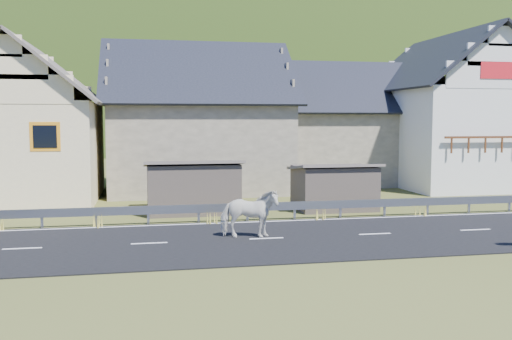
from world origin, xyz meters
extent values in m
plane|color=#3D4118|center=(0.00, 0.00, 0.00)|extent=(160.00, 160.00, 0.00)
cube|color=black|center=(0.00, 0.00, 0.02)|extent=(60.00, 7.00, 0.04)
cube|color=silver|center=(0.00, 0.00, 0.04)|extent=(60.00, 6.60, 0.01)
cube|color=#93969B|center=(0.00, 3.68, 0.58)|extent=(28.00, 0.08, 0.34)
cube|color=#93969B|center=(-8.00, 3.70, 0.35)|extent=(0.10, 0.06, 0.70)
cube|color=#93969B|center=(-6.00, 3.70, 0.35)|extent=(0.10, 0.06, 0.70)
cube|color=#93969B|center=(-4.00, 3.70, 0.35)|extent=(0.10, 0.06, 0.70)
cube|color=#93969B|center=(-2.00, 3.70, 0.35)|extent=(0.10, 0.06, 0.70)
cube|color=#93969B|center=(0.00, 3.70, 0.35)|extent=(0.10, 0.06, 0.70)
cube|color=#93969B|center=(2.00, 3.70, 0.35)|extent=(0.10, 0.06, 0.70)
cube|color=#93969B|center=(4.00, 3.70, 0.35)|extent=(0.10, 0.06, 0.70)
cube|color=#93969B|center=(6.00, 3.70, 0.35)|extent=(0.10, 0.06, 0.70)
cube|color=#93969B|center=(8.00, 3.70, 0.35)|extent=(0.10, 0.06, 0.70)
cube|color=#93969B|center=(10.00, 3.70, 0.35)|extent=(0.10, 0.06, 0.70)
cube|color=#93969B|center=(12.00, 3.70, 0.35)|extent=(0.10, 0.06, 0.70)
cube|color=brown|center=(-2.00, 6.50, 1.10)|extent=(4.30, 3.30, 2.40)
cube|color=brown|center=(4.50, 6.00, 1.00)|extent=(3.80, 2.90, 2.20)
cube|color=#FFEAB0|center=(-10.00, 12.00, 2.50)|extent=(7.00, 9.00, 5.00)
cube|color=orange|center=(-8.40, 7.50, 3.40)|extent=(1.30, 0.12, 1.30)
cube|color=tan|center=(-1.00, 15.00, 2.50)|extent=(10.00, 9.00, 5.00)
cube|color=tan|center=(9.00, 17.00, 2.30)|extent=(9.00, 8.00, 4.60)
cube|color=silver|center=(15.00, 14.00, 3.00)|extent=(8.00, 10.00, 6.00)
cube|color=red|center=(15.00, 8.97, 6.80)|extent=(2.60, 0.06, 0.90)
cube|color=brown|center=(15.00, 8.75, 3.20)|extent=(6.80, 0.12, 0.12)
ellipsoid|color=#1D3910|center=(5.00, 180.00, -20.00)|extent=(440.00, 280.00, 260.00)
imported|color=silver|center=(-0.57, 0.24, 0.90)|extent=(1.30, 2.17, 1.71)
camera|label=1|loc=(-4.13, -19.03, 4.16)|focal=40.00mm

